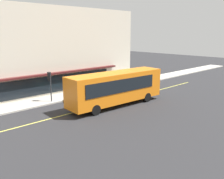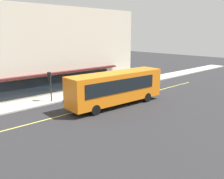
# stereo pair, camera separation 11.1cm
# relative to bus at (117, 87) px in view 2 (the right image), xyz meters

# --- Properties ---
(ground) EXTENTS (120.00, 120.00, 0.00)m
(ground) POSITION_rel_bus_xyz_m (-1.43, 1.12, -1.99)
(ground) COLOR #28282B
(sidewalk) EXTENTS (80.00, 2.93, 0.15)m
(sidewalk) POSITION_rel_bus_xyz_m (-1.43, 6.45, -1.91)
(sidewalk) COLOR #B2ADA3
(sidewalk) RESTS_ON ground
(lane_centre_stripe) EXTENTS (36.00, 0.16, 0.01)m
(lane_centre_stripe) POSITION_rel_bus_xyz_m (-1.43, 1.12, -1.98)
(lane_centre_stripe) COLOR #D8D14C
(lane_centre_stripe) RESTS_ON ground
(storefront_building) EXTENTS (24.86, 10.93, 10.54)m
(storefront_building) POSITION_rel_bus_xyz_m (-1.77, 13.07, 3.28)
(storefront_building) COLOR beige
(storefront_building) RESTS_ON ground
(bus) EXTENTS (11.25, 3.13, 3.50)m
(bus) POSITION_rel_bus_xyz_m (0.00, 0.00, 0.00)
(bus) COLOR orange
(bus) RESTS_ON ground
(traffic_light) EXTENTS (0.30, 0.52, 3.20)m
(traffic_light) POSITION_rel_bus_xyz_m (-4.47, 5.75, 0.55)
(traffic_light) COLOR #2D2D33
(traffic_light) RESTS_ON sidewalk
(car_silver) EXTENTS (4.34, 1.93, 1.52)m
(car_silver) POSITION_rel_bus_xyz_m (5.11, 3.61, -1.24)
(car_silver) COLOR #B7BABF
(car_silver) RESTS_ON ground
(car_teal) EXTENTS (4.39, 2.03, 1.52)m
(car_teal) POSITION_rel_bus_xyz_m (-0.94, 3.90, -1.24)
(car_teal) COLOR #14666B
(car_teal) RESTS_ON ground
(pedestrian_by_curb) EXTENTS (0.34, 0.34, 1.71)m
(pedestrian_by_curb) POSITION_rel_bus_xyz_m (7.00, 6.23, -0.81)
(pedestrian_by_curb) COLOR black
(pedestrian_by_curb) RESTS_ON sidewalk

